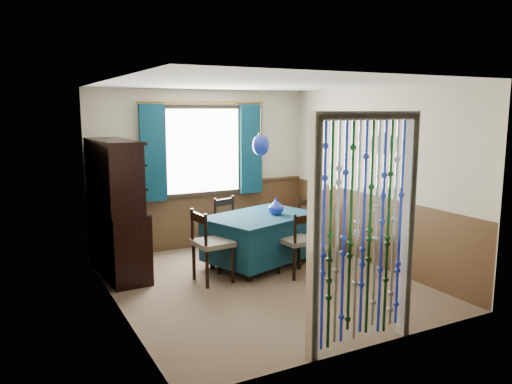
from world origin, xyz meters
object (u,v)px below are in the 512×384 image
chair_right (305,224)px  pendant_lamp (261,145)px  chair_far (231,225)px  bowl_shelf (125,184)px  chair_left (211,244)px  vase_sideboard (115,197)px  vase_table (276,207)px  chair_near (299,241)px  sideboard (117,229)px  dining_table (261,236)px

chair_right → pendant_lamp: size_ratio=0.89×
chair_far → pendant_lamp: size_ratio=0.95×
chair_right → bowl_shelf: bowl_shelf is taller
chair_far → pendant_lamp: bearing=87.7°
pendant_lamp → chair_left: bearing=-160.7°
bowl_shelf → vase_sideboard: bearing=90.0°
pendant_lamp → bowl_shelf: 1.89m
chair_far → chair_right: 1.16m
chair_far → bowl_shelf: bowl_shelf is taller
pendant_lamp → vase_table: size_ratio=4.37×
chair_far → vase_table: vase_table is taller
chair_near → chair_right: chair_near is taller
vase_table → bowl_shelf: bowl_shelf is taller
vase_sideboard → pendant_lamp: bearing=-26.1°
chair_far → sideboard: size_ratio=0.49×
chair_near → sideboard: sideboard is taller
chair_near → chair_far: size_ratio=0.99×
chair_left → bowl_shelf: (-0.93, 0.55, 0.76)m
chair_near → pendant_lamp: size_ratio=0.94×
vase_sideboard → bowl_shelf: bearing=-90.0°
chair_far → vase_sideboard: bearing=-27.0°
chair_right → chair_left: bearing=74.6°
chair_left → chair_near: bearing=70.3°
chair_near → pendant_lamp: 1.42m
sideboard → chair_near: bearing=-32.4°
chair_right → chair_near: bearing=109.1°
pendant_lamp → chair_far: bearing=105.6°
sideboard → pendant_lamp: 2.24m
chair_far → chair_left: chair_left is taller
sideboard → pendant_lamp: (1.88, -0.55, 1.09)m
vase_sideboard → chair_near: bearing=-36.5°
dining_table → chair_left: bearing=-178.8°
bowl_shelf → vase_sideboard: size_ratio=1.01×
vase_table → vase_sideboard: 2.24m
dining_table → bowl_shelf: 2.02m
chair_near → bowl_shelf: (-2.05, 0.87, 0.79)m
pendant_lamp → bowl_shelf: bearing=172.5°
chair_right → bowl_shelf: size_ratio=4.37×
chair_far → sideboard: bearing=-15.3°
vase_table → vase_sideboard: size_ratio=1.13×
pendant_lamp → dining_table: bearing=76.0°
pendant_lamp → bowl_shelf: (-1.82, 0.24, -0.46)m
vase_table → chair_left: bearing=-167.0°
chair_near → bowl_shelf: bowl_shelf is taller
sideboard → chair_far: bearing=-0.7°
dining_table → chair_right: bearing=-1.9°
chair_left → bowl_shelf: 1.32m
vase_table → chair_right: bearing=24.7°
chair_near → vase_sideboard: size_ratio=4.67×
pendant_lamp → vase_sideboard: bearing=153.9°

